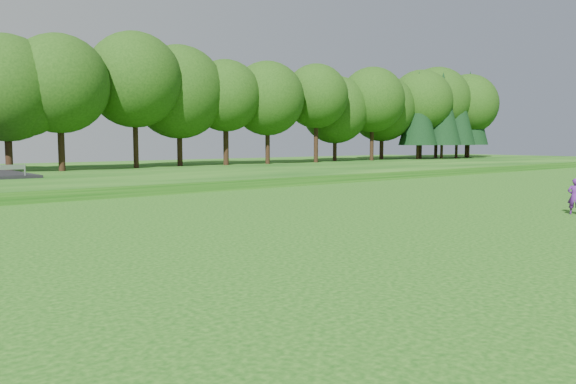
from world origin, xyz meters
TOP-DOWN VIEW (x-y plane):
  - berm at (0.00, 34.00)m, footprint 130.00×30.00m
  - walking_path at (0.00, 20.00)m, footprint 130.00×1.60m
  - treeline at (0.00, 38.00)m, footprint 104.00×7.00m
  - woman at (0.62, 1.17)m, footprint 0.54×0.76m

SIDE VIEW (x-z plane):
  - walking_path at x=0.00m, z-range 0.00..0.04m
  - berm at x=0.00m, z-range 0.00..0.60m
  - woman at x=0.62m, z-range 0.00..1.46m
  - treeline at x=0.00m, z-range 0.60..15.60m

